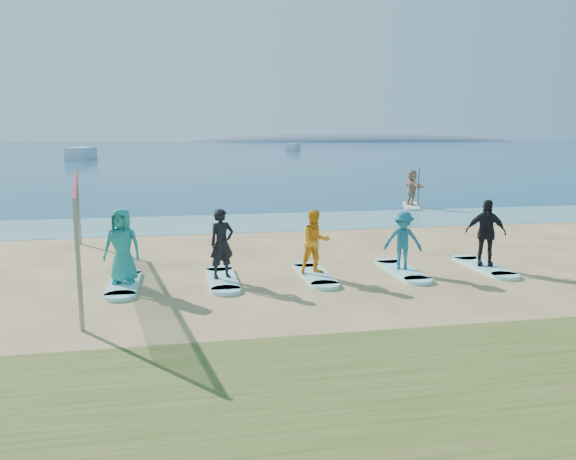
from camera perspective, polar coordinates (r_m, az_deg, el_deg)
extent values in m
plane|color=tan|center=(13.68, 6.92, -5.75)|extent=(600.00, 600.00, 0.00)
plane|color=teal|center=(23.68, -0.90, 0.87)|extent=(600.00, 600.00, 0.00)
plane|color=navy|center=(172.63, -9.77, 8.29)|extent=(600.00, 600.00, 0.00)
ellipsoid|color=slate|center=(327.90, 6.64, 8.93)|extent=(220.00, 56.00, 18.00)
cylinder|color=gray|center=(11.00, -20.52, -3.39)|extent=(0.09, 0.09, 2.50)
cylinder|color=gray|center=(19.89, -20.53, 2.19)|extent=(0.09, 0.09, 2.50)
cube|color=black|center=(15.34, -20.66, 2.60)|extent=(1.47, 8.89, 1.00)
cube|color=#AF1218|center=(15.29, -20.78, 4.53)|extent=(1.50, 8.89, 0.10)
cube|color=silver|center=(29.09, 12.41, 2.39)|extent=(1.68, 3.06, 0.12)
imported|color=tan|center=(28.99, 12.48, 4.24)|extent=(0.62, 1.67, 1.77)
cube|color=silver|center=(91.24, -20.23, 6.77)|extent=(3.61, 8.30, 1.77)
cube|color=silver|center=(133.67, 0.55, 8.08)|extent=(4.52, 6.58, 1.72)
cube|color=#9BECF1|center=(14.22, -16.32, -5.30)|extent=(0.70, 2.20, 0.09)
imported|color=teal|center=(14.02, -16.50, -1.55)|extent=(0.99, 0.77, 1.80)
cube|color=#9BECF1|center=(14.19, -6.67, -5.00)|extent=(0.70, 2.20, 0.09)
imported|color=black|center=(13.99, -6.74, -1.37)|extent=(0.74, 0.62, 1.74)
cube|color=#9BECF1|center=(14.56, 2.75, -4.57)|extent=(0.70, 2.20, 0.09)
imported|color=orange|center=(14.37, 2.78, -1.22)|extent=(0.88, 0.72, 1.65)
cube|color=#9BECF1|center=(15.29, 11.48, -4.07)|extent=(0.70, 2.20, 0.09)
imported|color=#1A6481|center=(15.12, 11.59, -1.04)|extent=(1.14, 0.90, 1.55)
cube|color=#9BECF1|center=(16.33, 19.25, -3.54)|extent=(0.70, 2.20, 0.09)
imported|color=black|center=(16.15, 19.43, -0.25)|extent=(1.15, 0.81, 1.81)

